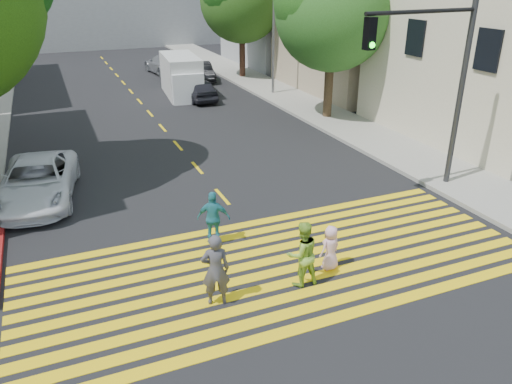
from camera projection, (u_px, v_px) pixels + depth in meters
ground at (304, 291)px, 12.09m from camera, size 120.00×120.00×0.00m
sidewalk_right at (313, 110)px, 27.72m from camera, size 3.00×60.00×0.15m
curb_red at (1, 232)px, 14.67m from camera, size 0.20×8.00×0.16m
crosswalk at (281, 265)px, 13.16m from camera, size 13.40×5.30×0.01m
lane_line at (135, 96)px, 31.07m from camera, size 0.12×34.40×0.01m
building_right_tan at (377, 8)px, 31.41m from camera, size 10.00×10.00×10.00m
building_right_grey at (297, 0)px, 40.69m from camera, size 10.00×10.00×10.00m
tree_right_near at (335, 5)px, 24.10m from camera, size 7.15×6.82×8.29m
pedestrian_man at (215, 270)px, 11.29m from camera, size 0.74×0.57×1.80m
pedestrian_woman at (302, 254)px, 12.04m from camera, size 0.83×0.65×1.69m
pedestrian_child at (330, 248)px, 12.77m from camera, size 0.67×0.51×1.22m
pedestrian_extra at (214, 218)px, 13.92m from camera, size 1.00×0.73×1.57m
white_sedan at (37, 181)px, 16.62m from camera, size 3.05×5.30×1.39m
dark_car_near at (200, 89)px, 29.87m from camera, size 1.70×3.87×1.30m
silver_car at (165, 64)px, 37.65m from camera, size 2.60×5.22×1.46m
dark_car_parked at (202, 72)px, 35.26m from camera, size 1.74×3.95×1.26m
white_van at (182, 77)px, 30.71m from camera, size 2.40×5.29×2.42m
traffic_signal at (438, 72)px, 15.94m from camera, size 4.39×0.64×6.44m
street_lamp at (271, 9)px, 29.30m from camera, size 2.02×0.23×8.92m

